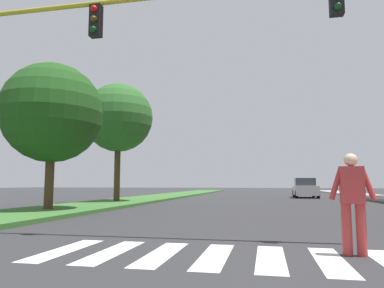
% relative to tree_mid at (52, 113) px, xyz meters
% --- Properties ---
extents(ground_plane, '(140.00, 140.00, 0.00)m').
position_rel_tree_mid_xyz_m(ground_plane, '(8.77, 14.08, -4.12)').
color(ground_plane, '#2D2D30').
extents(crosswalk, '(7.65, 2.20, 0.01)m').
position_rel_tree_mid_xyz_m(crosswalk, '(8.77, -7.29, -4.12)').
color(crosswalk, silver).
rests_on(crosswalk, ground_plane).
extents(median_strip, '(3.88, 64.00, 0.15)m').
position_rel_tree_mid_xyz_m(median_strip, '(0.13, 12.08, -4.05)').
color(median_strip, '#386B2D').
rests_on(median_strip, ground_plane).
extents(tree_mid, '(4.17, 4.17, 6.07)m').
position_rel_tree_mid_xyz_m(tree_mid, '(0.00, 0.00, 0.00)').
color(tree_mid, '#4C3823').
rests_on(tree_mid, median_strip).
extents(tree_far, '(4.18, 4.18, 7.14)m').
position_rel_tree_mid_xyz_m(tree_far, '(-0.05, 6.94, 1.05)').
color(tree_far, '#4C3823').
rests_on(tree_far, median_strip).
extents(traffic_light_gantry, '(10.08, 0.30, 6.00)m').
position_rel_tree_mid_xyz_m(traffic_light_gantry, '(4.81, -5.62, 0.28)').
color(traffic_light_gantry, gold).
rests_on(traffic_light_gantry, median_strip).
extents(pedestrian_performer, '(0.75, 0.28, 1.69)m').
position_rel_tree_mid_xyz_m(pedestrian_performer, '(10.14, -6.80, -3.19)').
color(pedestrian_performer, '#B23333').
rests_on(pedestrian_performer, ground_plane).
extents(sedan_midblock, '(1.91, 4.05, 1.64)m').
position_rel_tree_mid_xyz_m(sedan_midblock, '(11.93, 18.19, -3.36)').
color(sedan_midblock, silver).
rests_on(sedan_midblock, ground_plane).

